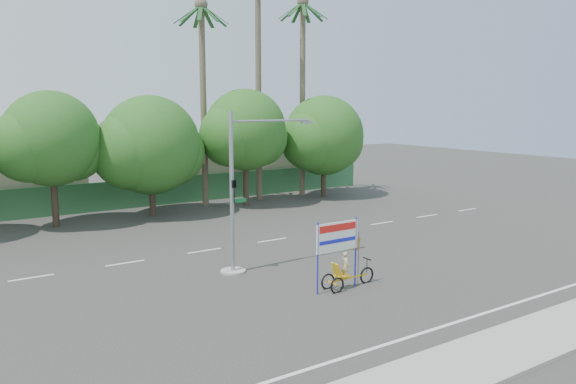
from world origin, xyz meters
TOP-DOWN VIEW (x-y plane):
  - ground at (0.00, 0.00)m, footprint 120.00×120.00m
  - sidewalk_near at (0.00, -7.50)m, footprint 50.00×2.40m
  - fence at (0.00, 21.50)m, footprint 38.00×0.08m
  - building_right at (8.00, 26.00)m, footprint 14.00×8.00m
  - tree_left at (-7.05, 18.00)m, footprint 6.66×5.60m
  - tree_center at (-1.05, 18.00)m, footprint 7.62×6.40m
  - tree_right at (5.95, 18.00)m, footprint 6.90×5.80m
  - tree_far_right at (12.95, 18.00)m, footprint 7.38×6.20m
  - palm_tall at (8.00, 19.50)m, footprint 3.73×3.79m
  - palm_mid at (12.00, 19.50)m, footprint 3.73×3.79m
  - palm_short at (3.50, 19.50)m, footprint 3.73×3.79m
  - traffic_signal at (-2.20, 3.98)m, footprint 4.72×1.10m
  - trike_billboard at (0.10, -0.34)m, footprint 2.94×0.67m

SIDE VIEW (x-z plane):
  - ground at x=0.00m, z-range 0.00..0.00m
  - sidewalk_near at x=0.00m, z-range 0.00..0.12m
  - fence at x=0.00m, z-range 0.00..2.00m
  - trike_billboard at x=0.10m, z-range -0.28..2.60m
  - building_right at x=8.00m, z-range 0.00..3.60m
  - traffic_signal at x=-2.20m, z-range -0.58..6.42m
  - tree_center at x=-1.05m, z-range 0.54..8.39m
  - tree_far_right at x=12.95m, z-range 0.68..8.61m
  - tree_left at x=-7.05m, z-range 1.02..9.09m
  - tree_right at x=5.95m, z-range 1.06..9.42m
  - palm_short at x=3.50m, z-range 1.64..16.09m
  - palm_mid at x=12.00m, z-range 1.67..17.12m
  - palm_tall at x=8.00m, z-range 1.74..19.19m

